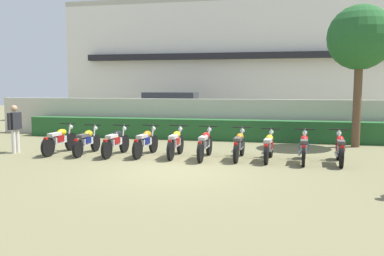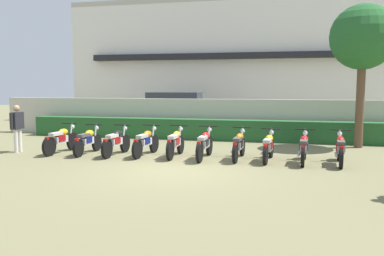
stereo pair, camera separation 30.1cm
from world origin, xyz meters
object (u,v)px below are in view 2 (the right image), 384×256
parked_car (177,110)px  motorcycle_in_row_4 (175,143)px  motorcycle_in_row_0 (61,140)px  motorcycle_in_row_8 (304,148)px  motorcycle_in_row_2 (116,142)px  motorcycle_in_row_7 (268,147)px  motorcycle_in_row_3 (146,142)px  motorcycle_in_row_5 (205,144)px  inspector_person (17,125)px  tree_near_inspector (363,38)px  motorcycle_in_row_6 (239,145)px  motorcycle_in_row_9 (340,149)px  motorcycle_in_row_1 (88,141)px

parked_car → motorcycle_in_row_4: size_ratio=2.48×
motorcycle_in_row_0 → motorcycle_in_row_8: bearing=-85.6°
motorcycle_in_row_2 → motorcycle_in_row_7: 4.82m
motorcycle_in_row_0 → parked_car: bearing=-7.5°
motorcycle_in_row_3 → motorcycle_in_row_5: (1.94, -0.12, 0.01)m
motorcycle_in_row_7 → motorcycle_in_row_8: bearing=-88.1°
motorcycle_in_row_4 → inspector_person: 5.44m
tree_near_inspector → motorcycle_in_row_2: size_ratio=2.75×
motorcycle_in_row_6 → motorcycle_in_row_7: motorcycle_in_row_6 is taller
motorcycle_in_row_4 → motorcycle_in_row_5: 0.96m
motorcycle_in_row_6 → motorcycle_in_row_8: same height
motorcycle_in_row_2 → motorcycle_in_row_9: motorcycle_in_row_9 is taller
motorcycle_in_row_7 → motorcycle_in_row_1: bearing=96.6°
parked_car → motorcycle_in_row_8: 10.40m
motorcycle_in_row_4 → motorcycle_in_row_6: bearing=-88.6°
motorcycle_in_row_6 → inspector_person: (-7.41, -0.35, 0.49)m
inspector_person → motorcycle_in_row_4: bearing=3.4°
tree_near_inspector → motorcycle_in_row_5: 6.98m
motorcycle_in_row_4 → motorcycle_in_row_5: motorcycle_in_row_5 is taller
motorcycle_in_row_6 → motorcycle_in_row_9: bearing=-88.9°
motorcycle_in_row_3 → inspector_person: bearing=99.8°
inspector_person → tree_near_inspector: bearing=17.7°
motorcycle_in_row_2 → motorcycle_in_row_5: (2.89, 0.04, 0.01)m
motorcycle_in_row_2 → motorcycle_in_row_9: (6.83, 0.04, 0.00)m
motorcycle_in_row_7 → motorcycle_in_row_8: size_ratio=0.96×
parked_car → motorcycle_in_row_4: parked_car is taller
motorcycle_in_row_8 → motorcycle_in_row_7: bearing=91.2°
motorcycle_in_row_7 → inspector_person: inspector_person is taller
motorcycle_in_row_1 → motorcycle_in_row_6: bearing=-87.7°
motorcycle_in_row_2 → motorcycle_in_row_5: bearing=-85.2°
motorcycle_in_row_5 → inspector_person: bearing=94.0°
motorcycle_in_row_1 → motorcycle_in_row_9: (7.84, 0.02, 0.01)m
motorcycle_in_row_2 → parked_car: bearing=5.4°
motorcycle_in_row_1 → motorcycle_in_row_4: bearing=-87.0°
tree_near_inspector → motorcycle_in_row_3: bearing=-154.6°
motorcycle_in_row_7 → motorcycle_in_row_6: bearing=91.0°
motorcycle_in_row_1 → motorcycle_in_row_2: motorcycle_in_row_2 is taller
motorcycle_in_row_2 → motorcycle_in_row_4: motorcycle_in_row_4 is taller
parked_car → motorcycle_in_row_0: parked_car is taller
motorcycle_in_row_1 → motorcycle_in_row_6: motorcycle_in_row_6 is taller
motorcycle_in_row_5 → inspector_person: size_ratio=1.23×
motorcycle_in_row_2 → inspector_person: bearing=96.9°
tree_near_inspector → motorcycle_in_row_4: tree_near_inspector is taller
tree_near_inspector → motorcycle_in_row_0: size_ratio=2.66×
motorcycle_in_row_8 → motorcycle_in_row_6: bearing=90.8°
motorcycle_in_row_6 → motorcycle_in_row_5: bearing=100.8°
motorcycle_in_row_1 → motorcycle_in_row_8: size_ratio=0.99×
motorcycle_in_row_1 → motorcycle_in_row_4: motorcycle_in_row_4 is taller
motorcycle_in_row_6 → motorcycle_in_row_8: bearing=-90.7°
motorcycle_in_row_5 → motorcycle_in_row_7: size_ratio=1.10×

